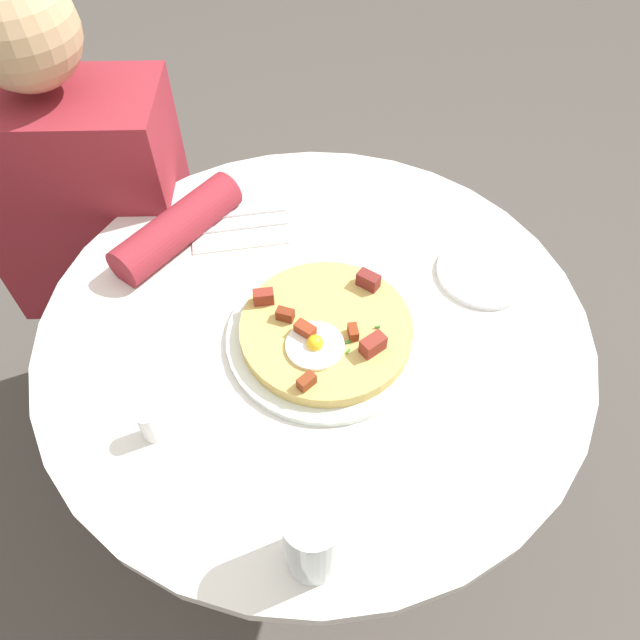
{
  "coord_description": "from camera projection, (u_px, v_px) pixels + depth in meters",
  "views": [
    {
      "loc": [
        0.01,
        0.57,
        1.47
      ],
      "look_at": [
        -0.01,
        0.02,
        0.77
      ],
      "focal_mm": 32.36,
      "sensor_mm": 36.0,
      "label": 1
    }
  ],
  "objects": [
    {
      "name": "bread_plate",
      "position": [
        483.0,
        273.0,
        0.97
      ],
      "size": [
        0.16,
        0.16,
        0.01
      ],
      "primitive_type": "cylinder",
      "color": "white",
      "rests_on": "dining_table"
    },
    {
      "name": "person_seated",
      "position": [
        115.0,
        265.0,
        1.32
      ],
      "size": [
        0.52,
        0.44,
        1.14
      ],
      "color": "#2D2D33",
      "rests_on": "ground_plane"
    },
    {
      "name": "breakfast_pizza",
      "position": [
        326.0,
        329.0,
        0.87
      ],
      "size": [
        0.26,
        0.26,
        0.05
      ],
      "color": "tan",
      "rests_on": "pizza_plate"
    },
    {
      "name": "dining_table",
      "position": [
        315.0,
        378.0,
        1.06
      ],
      "size": [
        0.87,
        0.87,
        0.75
      ],
      "color": "silver",
      "rests_on": "ground_plane"
    },
    {
      "name": "ground_plane",
      "position": [
        316.0,
        495.0,
        1.51
      ],
      "size": [
        6.0,
        6.0,
        0.0
      ],
      "primitive_type": "plane",
      "color": "#4C4742"
    },
    {
      "name": "salt_shaker",
      "position": [
        150.0,
        424.0,
        0.77
      ],
      "size": [
        0.03,
        0.03,
        0.06
      ],
      "primitive_type": "cylinder",
      "color": "white",
      "rests_on": "dining_table"
    },
    {
      "name": "knife",
      "position": [
        239.0,
        227.0,
        1.04
      ],
      "size": [
        0.18,
        0.04,
        0.0
      ],
      "primitive_type": "cube",
      "rotation": [
        0.0,
        0.0,
        0.15
      ],
      "color": "silver",
      "rests_on": "napkin"
    },
    {
      "name": "fork",
      "position": [
        237.0,
        214.0,
        1.06
      ],
      "size": [
        0.18,
        0.04,
        0.0
      ],
      "primitive_type": "cube",
      "rotation": [
        0.0,
        0.0,
        0.15
      ],
      "color": "silver",
      "rests_on": "napkin"
    },
    {
      "name": "water_glass",
      "position": [
        313.0,
        539.0,
        0.64
      ],
      "size": [
        0.07,
        0.07,
        0.13
      ],
      "primitive_type": "cylinder",
      "color": "silver",
      "rests_on": "dining_table"
    },
    {
      "name": "napkin",
      "position": [
        238.0,
        222.0,
        1.05
      ],
      "size": [
        0.19,
        0.16,
        0.0
      ],
      "primitive_type": "cube",
      "rotation": [
        0.0,
        0.0,
        0.15
      ],
      "color": "white",
      "rests_on": "dining_table"
    },
    {
      "name": "pizza_plate",
      "position": [
        326.0,
        336.0,
        0.89
      ],
      "size": [
        0.31,
        0.31,
        0.01
      ],
      "primitive_type": "cylinder",
      "color": "silver",
      "rests_on": "dining_table"
    }
  ]
}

